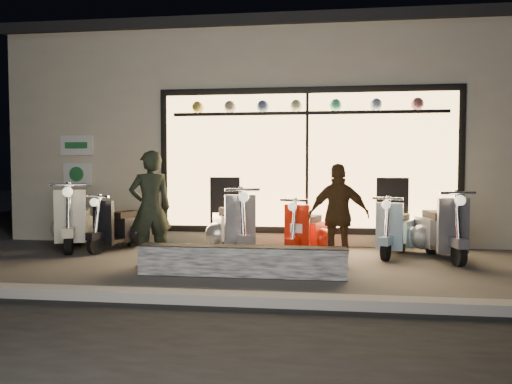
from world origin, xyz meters
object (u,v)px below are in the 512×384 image
(scooter_red, at_px, (308,233))
(man, at_px, (150,208))
(woman, at_px, (339,216))
(graffiti_barrier, at_px, (242,261))
(scooter_silver, at_px, (232,228))

(scooter_red, height_order, man, man)
(man, distance_m, woman, 2.74)
(man, relative_size, woman, 1.13)
(graffiti_barrier, height_order, scooter_silver, scooter_silver)
(graffiti_barrier, relative_size, woman, 1.84)
(graffiti_barrier, distance_m, man, 1.67)
(scooter_silver, relative_size, man, 0.88)
(man, bearing_deg, scooter_silver, -163.82)
(scooter_silver, height_order, man, man)
(graffiti_barrier, bearing_deg, woman, 30.06)
(scooter_red, bearing_deg, man, -133.83)
(graffiti_barrier, relative_size, scooter_silver, 1.87)
(graffiti_barrier, xyz_separation_m, woman, (1.29, 0.75, 0.55))
(graffiti_barrier, distance_m, scooter_silver, 1.71)
(scooter_silver, xyz_separation_m, man, (-1.01, -1.09, 0.41))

